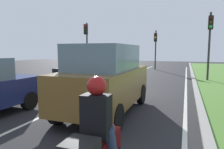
% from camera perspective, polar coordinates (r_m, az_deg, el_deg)
% --- Properties ---
extents(ground_plane, '(60.00, 60.00, 0.00)m').
position_cam_1_polar(ground_plane, '(12.26, 2.79, -3.15)').
color(ground_plane, '#262628').
extents(lane_line_center, '(0.12, 32.00, 0.01)m').
position_cam_1_polar(lane_line_center, '(12.48, -0.28, -2.95)').
color(lane_line_center, silver).
rests_on(lane_line_center, ground).
extents(lane_line_right_edge, '(0.12, 32.00, 0.01)m').
position_cam_1_polar(lane_line_right_edge, '(11.73, 19.89, -3.98)').
color(lane_line_right_edge, silver).
rests_on(lane_line_right_edge, ground).
extents(curb_right, '(0.24, 48.00, 0.12)m').
position_cam_1_polar(curb_right, '(11.73, 22.35, -3.80)').
color(curb_right, '#9E9B93').
rests_on(curb_right, ground).
extents(car_suv_ahead, '(1.98, 4.51, 2.28)m').
position_cam_1_polar(car_suv_ahead, '(6.82, -1.73, -1.13)').
color(car_suv_ahead, brown).
rests_on(car_suv_ahead, ground).
extents(car_hatchback_far, '(1.74, 3.70, 1.78)m').
position_cam_1_polar(car_hatchback_far, '(12.88, -8.70, 1.22)').
color(car_hatchback_far, black).
rests_on(car_hatchback_far, ground).
extents(rider_person, '(0.50, 0.40, 1.16)m').
position_cam_1_polar(rider_person, '(2.99, -4.18, -10.94)').
color(rider_person, black).
rests_on(rider_person, ground).
extents(traffic_light_near_right, '(0.32, 0.50, 4.65)m').
position_cam_1_polar(traffic_light_near_right, '(15.47, 25.61, 9.93)').
color(traffic_light_near_right, '#2D2D2D').
rests_on(traffic_light_near_right, ground).
extents(traffic_light_overhead_left, '(0.32, 0.50, 4.59)m').
position_cam_1_polar(traffic_light_overhead_left, '(19.04, -7.17, 9.85)').
color(traffic_light_overhead_left, '#2D2D2D').
rests_on(traffic_light_overhead_left, ground).
extents(traffic_light_far_median, '(0.32, 0.50, 4.28)m').
position_cam_1_polar(traffic_light_far_median, '(23.14, 12.03, 8.45)').
color(traffic_light_far_median, '#2D2D2D').
rests_on(traffic_light_far_median, ground).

